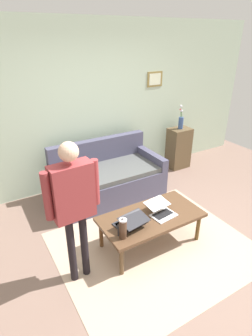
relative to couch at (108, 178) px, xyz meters
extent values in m
plane|color=#7C6155|center=(0.04, 1.56, -0.31)|extent=(7.68, 7.68, 0.00)
cube|color=tan|center=(0.09, 1.46, -0.30)|extent=(2.35, 1.97, 0.01)
cube|color=#B2C7AD|center=(0.04, -0.64, 1.04)|extent=(7.04, 0.10, 2.70)
cube|color=olive|center=(-1.30, -0.59, 1.41)|extent=(0.33, 0.02, 0.27)
cube|color=silver|center=(-1.30, -0.58, 1.41)|extent=(0.25, 0.00, 0.20)
cube|color=#47465D|center=(0.00, 0.04, -0.10)|extent=(1.73, 0.90, 0.42)
cube|color=#4E5050|center=(0.00, 0.06, 0.15)|extent=(1.49, 0.82, 0.08)
cube|color=#47465D|center=(0.00, -0.33, 0.34)|extent=(1.73, 0.14, 0.46)
cube|color=#47465D|center=(-0.80, 0.04, 0.21)|extent=(0.12, 0.90, 0.20)
cube|color=#47465D|center=(0.80, 0.04, 0.21)|extent=(0.12, 0.90, 0.20)
cube|color=brown|center=(0.09, 1.36, 0.10)|extent=(1.28, 0.66, 0.04)
cylinder|color=brown|center=(-0.48, 1.62, -0.11)|extent=(0.05, 0.05, 0.39)
cylinder|color=brown|center=(0.66, 1.62, -0.11)|extent=(0.05, 0.05, 0.39)
cylinder|color=brown|center=(-0.48, 1.10, -0.11)|extent=(0.05, 0.05, 0.39)
cylinder|color=brown|center=(0.66, 1.10, -0.11)|extent=(0.05, 0.05, 0.39)
cube|color=silver|center=(-0.04, 1.44, 0.13)|extent=(0.32, 0.25, 0.01)
cube|color=black|center=(-0.04, 1.42, 0.14)|extent=(0.26, 0.16, 0.00)
cube|color=silver|center=(-0.03, 1.31, 0.24)|extent=(0.32, 0.24, 0.04)
cube|color=#B0D8EF|center=(-0.03, 1.31, 0.24)|extent=(0.29, 0.21, 0.03)
cube|color=#28282D|center=(0.40, 1.38, 0.13)|extent=(0.32, 0.25, 0.01)
cube|color=black|center=(0.40, 1.39, 0.14)|extent=(0.26, 0.16, 0.00)
cube|color=#28282D|center=(0.40, 1.44, 0.23)|extent=(0.32, 0.22, 0.09)
cube|color=white|center=(0.40, 1.44, 0.23)|extent=(0.29, 0.20, 0.08)
cube|color=#28282D|center=(0.41, 1.36, 0.13)|extent=(0.36, 0.28, 0.01)
cube|color=black|center=(0.41, 1.38, 0.14)|extent=(0.29, 0.18, 0.00)
cube|color=#28282D|center=(0.40, 1.45, 0.25)|extent=(0.36, 0.27, 0.06)
cube|color=#A7D2EA|center=(0.40, 1.45, 0.25)|extent=(0.32, 0.24, 0.05)
cylinder|color=#4C3323|center=(0.59, 1.53, 0.24)|extent=(0.09, 0.09, 0.22)
cylinder|color=#B7B7BC|center=(0.59, 1.53, 0.36)|extent=(0.09, 0.09, 0.02)
sphere|color=#B2B2B7|center=(0.59, 1.53, 0.38)|extent=(0.03, 0.03, 0.03)
cube|color=black|center=(0.65, 1.53, 0.25)|extent=(0.01, 0.01, 0.16)
cube|color=brown|center=(-1.71, -0.24, 0.10)|extent=(0.42, 0.32, 0.81)
cylinder|color=#354F85|center=(-1.71, -0.24, 0.61)|extent=(0.09, 0.09, 0.23)
cylinder|color=#3D7038|center=(-1.70, -0.23, 0.79)|extent=(0.02, 0.02, 0.13)
sphere|color=silver|center=(-1.69, -0.22, 0.85)|extent=(0.04, 0.04, 0.04)
cylinder|color=#3D7038|center=(-1.70, -0.26, 0.80)|extent=(0.02, 0.02, 0.14)
sphere|color=#D05560|center=(-1.69, -0.27, 0.87)|extent=(0.04, 0.04, 0.04)
cylinder|color=#3D7038|center=(-1.69, -0.24, 0.79)|extent=(0.01, 0.02, 0.12)
sphere|color=silver|center=(-1.68, -0.23, 0.85)|extent=(0.04, 0.04, 0.04)
cylinder|color=#3D7038|center=(-1.70, -0.26, 0.83)|extent=(0.03, 0.03, 0.21)
sphere|color=silver|center=(-1.68, -0.27, 0.94)|extent=(0.03, 0.03, 0.03)
cylinder|color=#3D7038|center=(-1.69, -0.24, 0.83)|extent=(0.01, 0.03, 0.21)
sphere|color=silver|center=(-1.68, -0.24, 0.94)|extent=(0.05, 0.05, 0.05)
cylinder|color=black|center=(1.14, 1.41, 0.10)|extent=(0.08, 0.08, 0.81)
cylinder|color=black|center=(0.99, 1.40, 0.10)|extent=(0.08, 0.08, 0.81)
cube|color=maroon|center=(1.07, 1.41, 0.79)|extent=(0.41, 0.20, 0.57)
cylinder|color=maroon|center=(1.31, 1.42, 0.82)|extent=(0.08, 0.08, 0.49)
cylinder|color=maroon|center=(0.82, 1.39, 0.82)|extent=(0.08, 0.08, 0.49)
sphere|color=#E1B293|center=(1.07, 1.41, 1.20)|extent=(0.19, 0.19, 0.19)
camera|label=1|loc=(1.76, 3.58, 2.13)|focal=29.18mm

